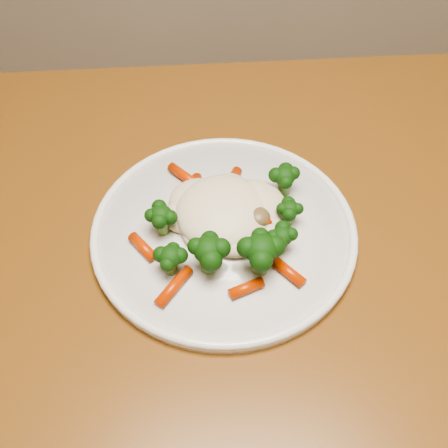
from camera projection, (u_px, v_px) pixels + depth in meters
name	position (u px, v px, depth m)	size (l,w,h in m)	color
dining_table	(130.00, 318.00, 0.69)	(1.14, 0.78, 0.75)	brown
plate	(224.00, 232.00, 0.63)	(0.30, 0.30, 0.01)	white
meal	(228.00, 219.00, 0.61)	(0.20, 0.20, 0.05)	beige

